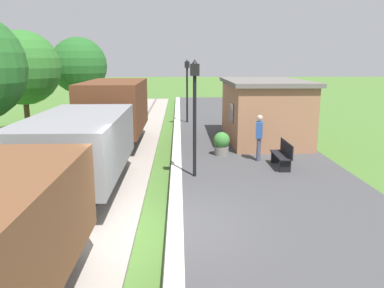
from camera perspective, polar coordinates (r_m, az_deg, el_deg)
name	(u,v)px	position (r m, az deg, el deg)	size (l,w,h in m)	color
ground_plane	(158,235)	(9.15, -5.03, -13.21)	(160.00, 160.00, 0.00)	#47702D
platform_slab	(296,228)	(9.48, 15.10, -11.85)	(6.00, 60.00, 0.25)	#424244
platform_edge_stripe	(175,225)	(9.03, -2.47, -11.75)	(0.36, 60.00, 0.01)	silver
track_ballast	(52,234)	(9.56, -19.90, -12.38)	(3.80, 60.00, 0.12)	#9E9389
rail_near	(84,228)	(9.32, -15.65, -11.88)	(0.07, 60.00, 0.14)	slate
rail_far	(19,229)	(9.76, -24.06, -11.40)	(0.07, 60.00, 0.14)	slate
freight_train	(84,141)	(12.21, -15.66, 0.39)	(2.50, 19.40, 2.72)	brown
station_hut	(264,110)	(18.17, 10.49, 4.94)	(3.50, 5.80, 2.78)	#9E6B4C
bench_near_hut	(283,154)	(13.79, 13.24, -1.47)	(0.42, 1.50, 0.91)	black
bench_down_platform	(243,118)	(22.06, 7.48, 3.88)	(0.42, 1.50, 0.91)	black
person_waiting	(259,136)	(14.47, 9.85, 1.20)	(0.32, 0.43, 1.71)	#474C66
potted_planter	(222,143)	(15.21, 4.37, 0.12)	(0.64, 0.64, 0.92)	slate
lamp_post_near	(195,97)	(12.05, 0.40, 6.94)	(0.28, 0.28, 3.70)	black
lamp_post_far	(187,79)	(22.91, -0.73, 9.53)	(0.28, 0.28, 3.70)	black
tree_trackside_far	(23,68)	(21.94, -23.64, 10.21)	(3.78, 3.78, 5.40)	#4C3823
tree_field_left	(79,66)	(27.46, -16.32, 11.02)	(3.72, 3.72, 5.39)	#4C3823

